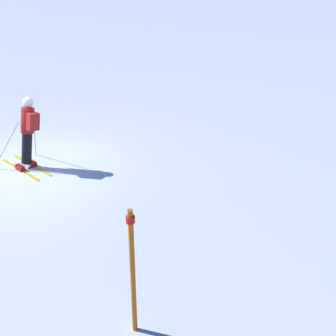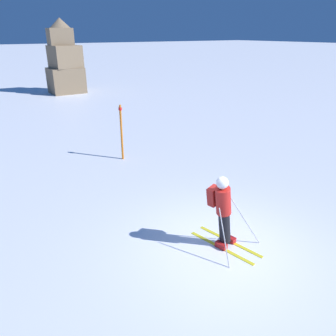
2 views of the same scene
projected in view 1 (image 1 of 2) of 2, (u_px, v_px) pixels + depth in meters
ground_plane at (32, 166)px, 12.51m from camera, size 300.00×300.00×0.00m
skier at (28, 129)px, 12.07m from camera, size 1.26×1.84×1.91m
trail_marker at (132, 268)px, 6.79m from camera, size 0.13×0.13×2.18m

